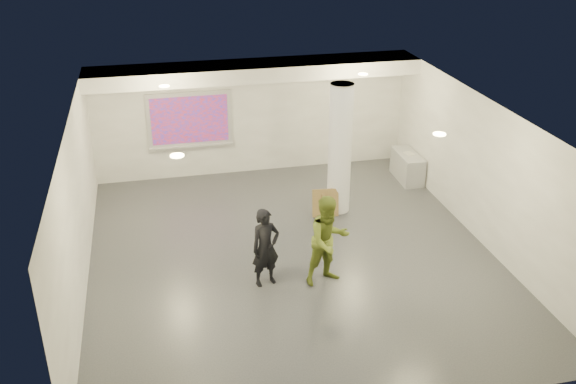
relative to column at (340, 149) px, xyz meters
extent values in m
cube|color=#36393E|center=(-1.50, -1.80, -1.50)|extent=(8.00, 9.00, 0.01)
cube|color=white|center=(-1.50, -1.80, 1.50)|extent=(8.00, 9.00, 0.01)
cube|color=silver|center=(-1.50, 2.70, 0.00)|extent=(8.00, 0.01, 3.00)
cube|color=silver|center=(-1.50, -6.30, 0.00)|extent=(8.00, 0.01, 3.00)
cube|color=silver|center=(-5.50, -1.80, 0.00)|extent=(0.01, 9.00, 3.00)
cube|color=silver|center=(2.50, -1.80, 0.00)|extent=(0.01, 9.00, 3.00)
cube|color=silver|center=(-1.50, 2.15, 1.32)|extent=(8.00, 1.10, 0.36)
cylinder|color=#EAD48B|center=(-3.70, 0.70, 1.48)|extent=(0.22, 0.22, 0.02)
cylinder|color=#EAD48B|center=(0.70, 0.70, 1.48)|extent=(0.22, 0.22, 0.02)
cylinder|color=#EAD48B|center=(-3.70, -3.30, 1.48)|extent=(0.22, 0.22, 0.02)
cylinder|color=#EAD48B|center=(0.70, -3.30, 1.48)|extent=(0.22, 0.22, 0.02)
cylinder|color=white|center=(0.00, 0.00, 0.00)|extent=(0.52, 0.52, 3.00)
cube|color=silver|center=(-3.10, 2.66, 0.05)|extent=(2.10, 0.06, 1.40)
cube|color=#1B34C4|center=(-3.10, 2.62, 0.05)|extent=(1.90, 0.01, 1.20)
cube|color=silver|center=(-3.10, 2.60, -0.65)|extent=(2.10, 0.08, 0.04)
cube|color=#999B9E|center=(2.22, 1.27, -1.15)|extent=(0.53, 1.22, 0.70)
cube|color=silver|center=(2.23, 1.26, -0.79)|extent=(0.28, 0.32, 0.02)
cube|color=olive|center=(-0.37, -0.23, -1.18)|extent=(0.61, 0.23, 0.65)
cube|color=olive|center=(-0.22, -0.18, -1.22)|extent=(0.52, 0.31, 0.55)
imported|color=black|center=(-2.21, -2.65, -0.74)|extent=(0.64, 0.51, 1.53)
imported|color=olive|center=(-1.06, -2.83, -0.62)|extent=(0.99, 0.86, 1.75)
camera|label=1|loc=(-4.05, -12.71, 5.22)|focal=40.00mm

